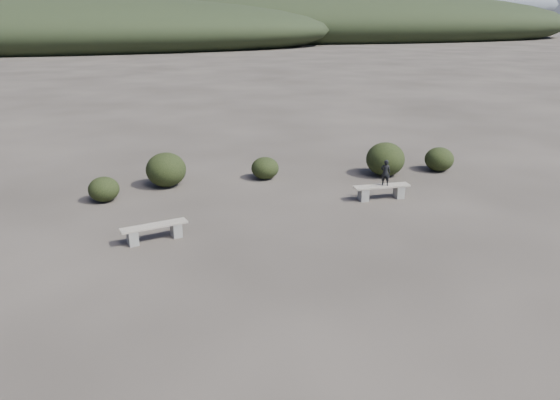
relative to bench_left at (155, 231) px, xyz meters
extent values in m
plane|color=#302A25|center=(2.55, -4.11, -0.27)|extent=(1200.00, 1200.00, 0.00)
cube|color=slate|center=(-0.58, -0.16, -0.07)|extent=(0.33, 0.40, 0.40)
cube|color=slate|center=(0.58, 0.16, -0.07)|extent=(0.33, 0.40, 0.40)
cube|color=gray|center=(0.00, 0.00, 0.15)|extent=(1.82, 0.83, 0.05)
cube|color=slate|center=(6.67, 1.83, -0.06)|extent=(0.27, 0.37, 0.42)
cube|color=slate|center=(7.93, 1.85, -0.06)|extent=(0.27, 0.37, 0.42)
cube|color=gray|center=(7.30, 1.84, 0.17)|extent=(1.89, 0.42, 0.05)
imported|color=black|center=(7.40, 1.84, 0.63)|extent=(0.37, 0.32, 0.86)
ellipsoid|color=black|center=(-1.56, 3.67, 0.13)|extent=(0.99, 0.99, 0.81)
ellipsoid|color=black|center=(0.47, 4.87, 0.33)|extent=(1.40, 1.40, 1.20)
ellipsoid|color=black|center=(4.04, 4.97, 0.13)|extent=(1.01, 1.01, 0.81)
ellipsoid|color=black|center=(8.52, 4.40, 0.36)|extent=(1.44, 1.44, 1.26)
ellipsoid|color=black|center=(10.80, 4.50, 0.19)|extent=(1.11, 1.11, 0.92)
ellipsoid|color=black|center=(-22.45, 85.89, 2.43)|extent=(110.00, 40.00, 12.00)
ellipsoid|color=black|center=(37.55, 105.89, 2.88)|extent=(120.00, 44.00, 14.00)
ellipsoid|color=#323D33|center=(2.55, 155.89, 5.13)|extent=(190.00, 64.00, 24.00)
ellipsoid|color=slate|center=(72.55, 295.89, 9.63)|extent=(340.00, 110.00, 44.00)
ellipsoid|color=gray|center=(-27.45, 395.89, 12.33)|extent=(460.00, 140.00, 56.00)
camera|label=1|loc=(0.25, -13.98, 5.58)|focal=35.00mm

